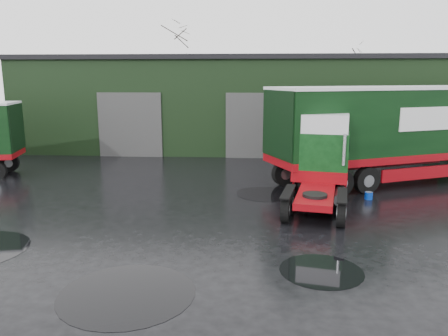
% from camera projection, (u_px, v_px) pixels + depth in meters
% --- Properties ---
extents(ground, '(100.00, 100.00, 0.00)m').
position_uv_depth(ground, '(198.00, 238.00, 13.65)').
color(ground, black).
extents(warehouse, '(32.40, 12.40, 6.30)m').
position_uv_depth(warehouse, '(258.00, 102.00, 32.41)').
color(warehouse, black).
rests_on(warehouse, ground).
extents(hero_tractor, '(3.53, 6.09, 3.55)m').
position_uv_depth(hero_tractor, '(318.00, 163.00, 16.41)').
color(hero_tractor, '#0C3812').
rests_on(hero_tractor, ground).
extents(lorry_right, '(17.14, 9.70, 4.57)m').
position_uv_depth(lorry_right, '(405.00, 134.00, 20.53)').
color(lorry_right, silver).
rests_on(lorry_right, ground).
extents(wash_bucket, '(0.37, 0.37, 0.30)m').
position_uv_depth(wash_bucket, '(369.00, 196.00, 17.94)').
color(wash_bucket, '#072FA6').
rests_on(wash_bucket, ground).
extents(tree_back_a, '(4.40, 4.40, 9.50)m').
position_uv_depth(tree_back_a, '(175.00, 79.00, 42.37)').
color(tree_back_a, black).
rests_on(tree_back_a, ground).
extents(tree_back_b, '(4.40, 4.40, 7.50)m').
position_uv_depth(tree_back_b, '(341.00, 90.00, 41.54)').
color(tree_back_b, black).
rests_on(tree_back_b, ground).
extents(puddle_0, '(3.19, 3.19, 0.01)m').
position_uv_depth(puddle_0, '(127.00, 293.00, 10.13)').
color(puddle_0, black).
rests_on(puddle_0, ground).
extents(puddle_1, '(2.52, 2.52, 0.01)m').
position_uv_depth(puddle_1, '(266.00, 194.00, 18.77)').
color(puddle_1, black).
rests_on(puddle_1, ground).
extents(puddle_3, '(2.17, 2.17, 0.01)m').
position_uv_depth(puddle_3, '(321.00, 271.00, 11.31)').
color(puddle_3, black).
rests_on(puddle_3, ground).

